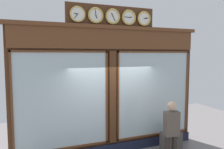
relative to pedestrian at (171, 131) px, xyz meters
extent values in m
cube|color=#4C2B16|center=(1.11, -1.41, 0.85)|extent=(5.44, 0.30, 3.55)
cube|color=#191E33|center=(1.11, -1.24, -0.79)|extent=(5.44, 0.08, 0.28)
cube|color=brown|center=(1.11, -1.22, 2.35)|extent=(5.33, 0.08, 0.54)
cube|color=brown|center=(1.11, -1.24, 2.67)|extent=(5.55, 0.20, 0.10)
cube|color=silver|center=(-0.27, -1.25, 0.72)|extent=(2.37, 0.02, 2.51)
cube|color=brown|center=(-0.27, -1.23, 2.00)|extent=(2.47, 0.04, 0.05)
cube|color=brown|center=(-0.27, -1.23, -0.56)|extent=(2.47, 0.04, 0.05)
cube|color=brown|center=(-1.48, -1.23, 0.72)|extent=(0.05, 0.04, 2.61)
cube|color=brown|center=(0.94, -1.23, 0.72)|extent=(0.05, 0.04, 2.61)
cube|color=silver|center=(2.50, -1.25, 0.72)|extent=(2.37, 0.02, 2.51)
cube|color=brown|center=(2.50, -1.23, 2.00)|extent=(2.47, 0.04, 0.05)
cube|color=brown|center=(2.50, -1.23, -0.56)|extent=(2.47, 0.04, 0.05)
cube|color=brown|center=(3.71, -1.23, 0.72)|extent=(0.05, 0.04, 2.61)
cube|color=brown|center=(1.29, -1.23, 0.72)|extent=(0.05, 0.04, 2.61)
cube|color=#4C2B16|center=(1.11, -1.23, 0.72)|extent=(0.20, 0.10, 2.61)
cube|color=#4C2B16|center=(1.11, -1.28, 2.96)|extent=(2.55, 0.06, 0.61)
cylinder|color=white|center=(0.14, -1.20, 2.96)|extent=(0.34, 0.02, 0.34)
torus|color=gold|center=(0.14, -1.20, 2.96)|extent=(0.42, 0.05, 0.42)
cube|color=black|center=(0.10, -1.19, 2.97)|extent=(0.09, 0.01, 0.04)
cube|color=black|center=(0.07, -1.19, 2.97)|extent=(0.15, 0.01, 0.03)
sphere|color=black|center=(0.14, -1.19, 2.96)|extent=(0.02, 0.02, 0.02)
cylinder|color=white|center=(0.63, -1.20, 2.96)|extent=(0.34, 0.02, 0.34)
torus|color=gold|center=(0.63, -1.20, 2.96)|extent=(0.43, 0.06, 0.43)
cube|color=black|center=(0.58, -1.19, 2.97)|extent=(0.09, 0.01, 0.03)
cube|color=black|center=(0.70, -1.19, 2.96)|extent=(0.15, 0.01, 0.02)
sphere|color=black|center=(0.63, -1.19, 2.96)|extent=(0.02, 0.02, 0.02)
cylinder|color=white|center=(1.11, -1.20, 2.96)|extent=(0.34, 0.02, 0.34)
torus|color=gold|center=(1.11, -1.20, 2.96)|extent=(0.43, 0.05, 0.43)
cube|color=black|center=(1.13, -1.19, 3.00)|extent=(0.05, 0.01, 0.09)
cube|color=black|center=(1.08, -1.19, 2.89)|extent=(0.08, 0.01, 0.13)
sphere|color=black|center=(1.11, -1.19, 2.96)|extent=(0.02, 0.02, 0.02)
cylinder|color=white|center=(1.60, -1.20, 2.96)|extent=(0.34, 0.02, 0.34)
torus|color=gold|center=(1.60, -1.20, 2.96)|extent=(0.43, 0.05, 0.43)
cube|color=black|center=(1.58, -1.19, 2.92)|extent=(0.05, 0.01, 0.09)
cube|color=black|center=(1.60, -1.19, 3.03)|extent=(0.02, 0.01, 0.15)
sphere|color=black|center=(1.60, -1.19, 2.96)|extent=(0.02, 0.02, 0.02)
cylinder|color=white|center=(2.08, -1.20, 2.96)|extent=(0.34, 0.02, 0.34)
torus|color=gold|center=(2.08, -1.20, 2.96)|extent=(0.41, 0.04, 0.41)
cube|color=black|center=(2.13, -1.19, 2.96)|extent=(0.09, 0.01, 0.03)
cube|color=black|center=(2.13, -1.19, 2.90)|extent=(0.10, 0.01, 0.12)
sphere|color=black|center=(2.08, -1.19, 2.96)|extent=(0.02, 0.02, 0.02)
cube|color=brown|center=(0.00, 0.00, 0.20)|extent=(0.39, 0.27, 0.62)
sphere|color=tan|center=(0.00, 0.00, 0.65)|extent=(0.22, 0.22, 0.22)
cube|color=#4C4742|center=(-0.54, -0.72, -0.63)|extent=(0.56, 0.36, 0.60)
sphere|color=#285623|center=(-0.54, -0.72, -0.16)|extent=(0.35, 0.35, 0.35)
camera|label=1|loc=(3.31, 4.40, 1.92)|focal=34.80mm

